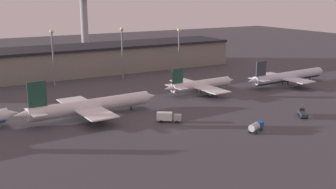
% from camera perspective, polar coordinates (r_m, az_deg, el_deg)
% --- Properties ---
extents(ground, '(600.00, 600.00, 0.00)m').
position_cam_1_polar(ground, '(126.30, 0.84, -4.88)').
color(ground, '#423F44').
extents(terminal_building, '(174.09, 27.70, 13.98)m').
position_cam_1_polar(terminal_building, '(216.04, -13.08, 4.48)').
color(terminal_building, gray).
rests_on(terminal_building, ground).
extents(airplane_1, '(50.35, 31.66, 14.00)m').
position_cam_1_polar(airplane_1, '(141.02, -10.48, -1.55)').
color(airplane_1, white).
rests_on(airplane_1, ground).
extents(airplane_2, '(35.85, 31.48, 11.29)m').
position_cam_1_polar(airplane_2, '(173.14, 4.41, 1.30)').
color(airplane_2, white).
rests_on(airplane_2, ground).
extents(airplane_3, '(49.92, 26.66, 12.00)m').
position_cam_1_polar(airplane_3, '(195.42, 15.94, 2.33)').
color(airplane_3, silver).
rests_on(airplane_3, ground).
extents(service_vehicle_0, '(5.78, 3.98, 2.86)m').
position_cam_1_polar(service_vehicle_0, '(126.92, 11.81, -4.28)').
color(service_vehicle_0, '#195199').
rests_on(service_vehicle_0, ground).
extents(service_vehicle_1, '(5.83, 6.86, 2.51)m').
position_cam_1_polar(service_vehicle_1, '(146.57, 17.80, -2.43)').
color(service_vehicle_1, '#282D38').
rests_on(service_vehicle_1, ground).
extents(service_vehicle_2, '(7.69, 6.27, 3.16)m').
position_cam_1_polar(service_vehicle_2, '(133.66, 0.01, -3.02)').
color(service_vehicle_2, '#9EA3A8').
rests_on(service_vehicle_2, ground).
extents(lamp_post_1, '(1.80, 1.80, 24.87)m').
position_cam_1_polar(lamp_post_1, '(189.31, -15.35, 5.79)').
color(lamp_post_1, slate).
rests_on(lamp_post_1, ground).
extents(lamp_post_2, '(1.80, 1.80, 24.53)m').
position_cam_1_polar(lamp_post_2, '(199.92, -6.24, 6.53)').
color(lamp_post_2, slate).
rests_on(lamp_post_2, ground).
extents(lamp_post_3, '(1.80, 1.80, 22.79)m').
position_cam_1_polar(lamp_post_3, '(214.37, 1.48, 6.82)').
color(lamp_post_3, slate).
rests_on(lamp_post_3, ground).
extents(control_tower, '(9.00, 9.00, 43.43)m').
position_cam_1_polar(control_tower, '(270.65, -11.31, 10.23)').
color(control_tower, '#99999E').
rests_on(control_tower, ground).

